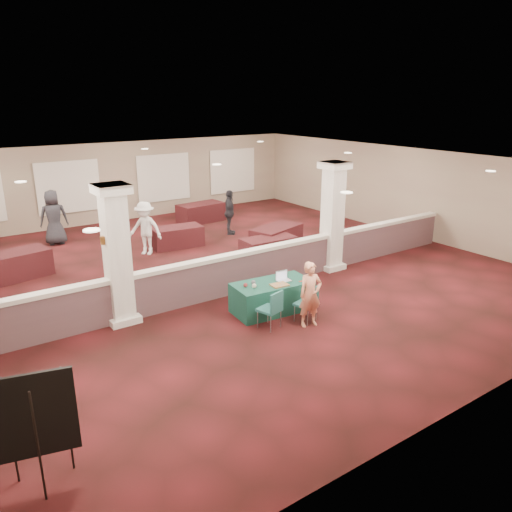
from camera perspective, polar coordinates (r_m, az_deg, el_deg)
ground at (r=14.70m, az=-4.20°, el=-2.01°), size 16.00×16.00×0.00m
wall_back at (r=21.39m, az=-15.45°, el=8.16°), size 16.00×0.04×3.20m
wall_front at (r=8.71m, az=23.80°, el=-6.74°), size 16.00×0.04×3.20m
wall_right at (r=19.45m, az=16.53°, el=7.14°), size 0.04×16.00×3.20m
ceiling at (r=13.94m, az=-4.51°, el=10.45°), size 16.00×16.00×0.02m
partition_wall at (r=13.31m, az=-0.95°, el=-1.53°), size 15.60×0.28×1.10m
column_left at (r=11.50m, az=-15.61°, el=0.23°), size 0.72×0.72×3.20m
column_right at (r=14.82m, az=8.73°, el=4.61°), size 0.72×0.72×3.20m
sconce_left at (r=11.32m, az=-17.09°, el=1.73°), size 0.12×0.12×0.18m
sconce_right at (r=11.49m, az=-14.45°, el=2.19°), size 0.12×0.12×0.18m
near_table at (r=12.08m, az=1.84°, el=-4.66°), size 1.98×1.13×0.73m
conf_chair_main at (r=11.50m, az=6.04°, el=-5.17°), size 0.54×0.54×0.87m
conf_chair_side at (r=11.12m, az=1.88°, el=-5.82°), size 0.55×0.56×0.90m
easel_board at (r=7.27m, az=-23.86°, el=-16.43°), size 0.99×0.58×1.72m
woman at (r=11.25m, az=6.22°, el=-4.38°), size 0.61×0.47×1.51m
far_table_front_left at (r=15.76m, az=-25.90°, el=-0.97°), size 2.04×1.30×0.77m
far_table_front_center at (r=15.87m, az=1.42°, el=0.89°), size 1.77×0.95×0.70m
far_table_front_right at (r=16.97m, az=2.35°, el=2.13°), size 2.08×1.46×0.76m
far_table_back_center at (r=17.39m, az=-9.01°, el=2.19°), size 1.79×1.03×0.69m
far_table_back_right at (r=20.71m, az=-6.32°, el=4.95°), size 1.96×1.11×0.76m
attendee_a at (r=14.84m, az=-15.02°, el=1.37°), size 1.00×0.96×1.86m
attendee_b at (r=16.61m, az=-12.54°, el=3.11°), size 1.11×1.18×1.74m
attendee_c at (r=18.64m, az=-3.04°, el=5.00°), size 0.95×1.07×1.67m
attendee_d at (r=18.68m, az=-22.11°, el=4.12°), size 1.03×0.68×1.92m
laptop_base at (r=12.05m, az=3.21°, el=-2.83°), size 0.35×0.26×0.02m
laptop_screen at (r=12.10m, az=2.92°, el=-2.14°), size 0.33×0.04×0.22m
screen_glow at (r=12.10m, az=2.94°, el=-2.21°), size 0.30×0.03×0.19m
knitting at (r=11.77m, az=2.70°, el=-3.32°), size 0.43×0.34×0.03m
yarn_cream at (r=11.59m, az=-0.21°, el=-3.43°), size 0.11×0.11×0.11m
yarn_red at (r=11.65m, az=-1.22°, el=-3.35°), size 0.10×0.10×0.10m
yarn_grey at (r=11.81m, az=-0.31°, el=-3.02°), size 0.10×0.10×0.10m
scissors at (r=12.05m, az=5.20°, el=-2.88°), size 0.12×0.04×0.01m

